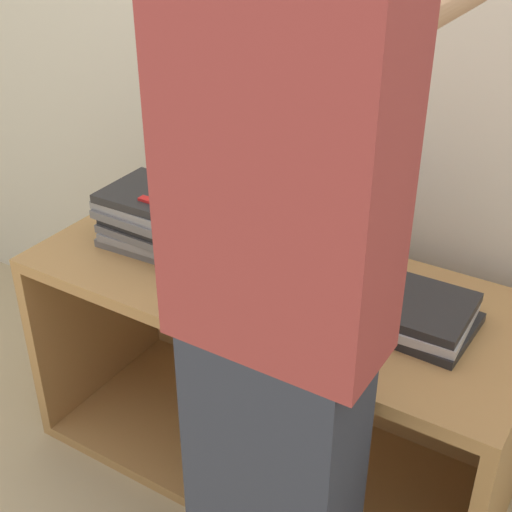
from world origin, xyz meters
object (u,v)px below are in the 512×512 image
Objects in this scene: laptop_open at (284,256)px; laptop_stack_left at (164,220)px; person at (279,318)px; laptop_stack_right at (401,309)px.

laptop_stack_left is (-0.36, -0.05, 0.04)m from laptop_open.
laptop_open is 0.95× the size of laptop_stack_left.
person reaches higher than laptop_open.
person is (0.28, -0.51, 0.21)m from laptop_open.
laptop_open is at bearing 118.41° from person.
laptop_open reaches higher than laptop_stack_left.
person is (-0.08, -0.46, 0.22)m from laptop_stack_right.
person is at bearing -100.34° from laptop_stack_right.
person is at bearing -35.47° from laptop_stack_left.
laptop_stack_left is 0.20× the size of person.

